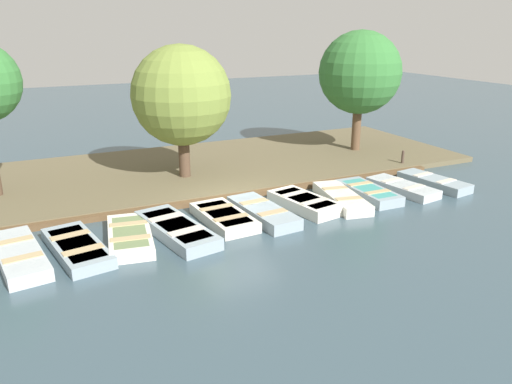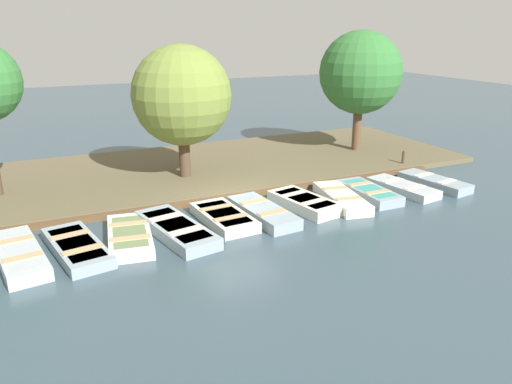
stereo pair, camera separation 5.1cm
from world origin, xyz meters
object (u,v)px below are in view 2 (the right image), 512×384
Objects in this scene: rowboat_3 at (176,229)px; park_tree_center at (361,73)px; rowboat_6 at (304,203)px; park_tree_left at (182,96)px; rowboat_10 at (434,182)px; rowboat_2 at (130,236)px; rowboat_9 at (403,188)px; rowboat_8 at (368,192)px; rowboat_4 at (224,217)px; rowboat_1 at (77,247)px; rowboat_0 at (19,255)px; rowboat_5 at (263,212)px; rowboat_7 at (342,198)px; mooring_post_far at (403,159)px.

park_tree_center is (-5.85, 10.61, 3.62)m from rowboat_3.
park_tree_left is (-4.68, -2.71, 3.16)m from rowboat_6.
rowboat_6 reaches higher than rowboat_10.
park_tree_left is at bearing -160.63° from rowboat_6.
rowboat_2 is 1.06× the size of rowboat_9.
rowboat_8 reaches higher than rowboat_2.
park_tree_left reaches higher than rowboat_4.
rowboat_2 reaches higher than rowboat_1.
rowboat_0 is at bearing -50.77° from park_tree_left.
rowboat_5 is at bearing 82.19° from rowboat_0.
rowboat_6 is 4.21m from rowboat_9.
rowboat_0 is 4.22m from rowboat_3.
rowboat_8 is at bearing 100.29° from rowboat_2.
rowboat_6 is at bearing 86.26° from rowboat_4.
rowboat_7 is 1.23m from rowboat_8.
rowboat_4 is at bearing -2.74° from park_tree_left.
rowboat_9 is (-0.34, 8.78, -0.02)m from rowboat_3.
park_tree_left is (-4.70, -6.91, 3.20)m from rowboat_9.
park_tree_center reaches higher than mooring_post_far.
rowboat_8 is at bearing 83.00° from rowboat_0.
rowboat_1 is 1.07× the size of rowboat_2.
rowboat_6 reaches higher than rowboat_8.
rowboat_3 is at bearing -91.66° from rowboat_5.
rowboat_0 is at bearing -94.28° from rowboat_5.
rowboat_10 is (-0.36, 10.32, -0.01)m from rowboat_3.
rowboat_4 reaches higher than rowboat_9.
rowboat_9 is 3.64× the size of mooring_post_far.
rowboat_0 is 11.48m from rowboat_8.
rowboat_4 is 1.29m from rowboat_5.
rowboat_3 is at bearing -76.55° from rowboat_7.
park_tree_left is (-4.87, -1.06, 3.17)m from rowboat_5.
rowboat_1 is 2.80m from rowboat_3.
rowboat_7 is at bearing 85.16° from rowboat_4.
rowboat_3 is at bearing -96.66° from rowboat_9.
park_tree_center is (-5.72, 11.95, 3.64)m from rowboat_2.
mooring_post_far reaches higher than rowboat_3.
rowboat_1 is 1.16× the size of rowboat_6.
park_tree_center reaches higher than rowboat_10.
rowboat_9 is (-0.17, 5.86, -0.03)m from rowboat_5.
park_tree_center is at bearing 151.12° from rowboat_7.
mooring_post_far is (-2.62, 4.95, 0.22)m from rowboat_7.
rowboat_2 is 6.68m from park_tree_left.
park_tree_left reaches higher than rowboat_9.
rowboat_6 is 1.03× the size of rowboat_8.
rowboat_10 reaches higher than rowboat_4.
rowboat_10 reaches higher than rowboat_2.
rowboat_2 is 0.96× the size of rowboat_7.
park_tree_center is at bearing 95.22° from park_tree_left.
rowboat_2 is 1.34m from rowboat_3.
rowboat_1 is at bearing -77.96° from mooring_post_far.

